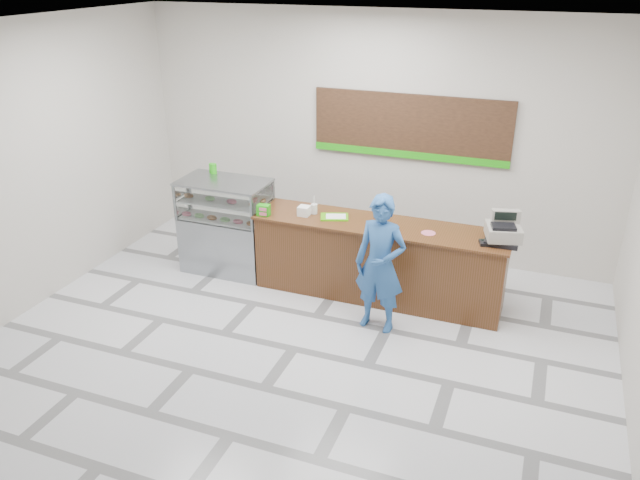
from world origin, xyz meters
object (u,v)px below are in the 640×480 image
at_px(customer, 380,264).
at_px(cash_register, 503,231).
at_px(serving_tray, 335,217).
at_px(display_case, 226,225).
at_px(sales_counter, 378,260).

bearing_deg(customer, cash_register, 35.59).
relative_size(cash_register, customer, 0.29).
bearing_deg(customer, serving_tray, 145.22).
bearing_deg(display_case, customer, -16.68).
xyz_separation_m(cash_register, serving_tray, (-2.11, 0.01, -0.13)).
relative_size(serving_tray, customer, 0.25).
height_order(sales_counter, serving_tray, serving_tray).
bearing_deg(sales_counter, cash_register, -0.63).
bearing_deg(customer, display_case, 169.75).
distance_m(sales_counter, serving_tray, 0.80).
relative_size(sales_counter, serving_tray, 7.76).
relative_size(sales_counter, display_case, 2.45).
bearing_deg(serving_tray, customer, -60.98).
xyz_separation_m(serving_tray, customer, (0.83, -0.72, -0.20)).
xyz_separation_m(cash_register, customer, (-1.28, -0.71, -0.33)).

